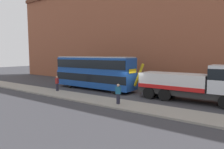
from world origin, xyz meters
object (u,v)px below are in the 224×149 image
Objects in this scene: pedestrian_onlooker at (57,84)px; pedestrian_bystander at (118,94)px; recovery_tow_truck at (193,83)px; double_decker_bus at (94,71)px.

pedestrian_bystander is at bearing -32.02° from pedestrian_onlooker.
pedestrian_bystander is at bearing -133.46° from recovery_tow_truck.
double_decker_bus is 6.47× the size of pedestrian_bystander.
pedestrian_onlooker and pedestrian_bystander have the same top height.
recovery_tow_truck is at bearing 0.49° from double_decker_bus.
double_decker_bus reaches higher than recovery_tow_truck.
recovery_tow_truck is 11.71m from double_decker_bus.
recovery_tow_truck is 5.94× the size of pedestrian_bystander.
double_decker_bus is 6.47× the size of pedestrian_onlooker.
recovery_tow_truck reaches higher than pedestrian_bystander.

